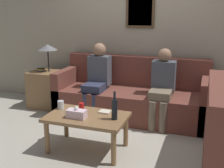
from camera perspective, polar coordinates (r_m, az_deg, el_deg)
ground_plane at (r=4.20m, az=2.07°, el=-8.93°), size 16.00×16.00×0.00m
wall_back at (r=4.83m, az=5.74°, el=10.14°), size 9.00×0.08×2.60m
couch_main at (r=4.57m, az=4.07°, el=-2.60°), size 2.40×0.90×0.95m
coffee_table at (r=3.47m, az=-5.09°, el=-7.40°), size 0.97×0.61×0.45m
side_table_with_lamp at (r=5.15m, az=-13.10°, el=-0.47°), size 0.53×0.53×1.12m
wine_bottle at (r=3.27m, az=0.51°, el=-5.09°), size 0.07×0.07×0.34m
drinking_glass at (r=3.69m, az=-10.36°, el=-4.18°), size 0.08×0.08×0.11m
book_stack at (r=3.52m, az=-1.46°, el=-5.65°), size 0.14×0.13×0.02m
soda_can at (r=3.53m, az=-6.19°, el=-4.78°), size 0.07×0.07×0.12m
tissue_box at (r=3.36m, az=-7.22°, el=-5.99°), size 0.23×0.12×0.14m
person_left at (r=4.50m, az=-3.03°, el=1.46°), size 0.34×0.58×1.18m
person_right at (r=4.20m, az=10.17°, el=-0.07°), size 0.34×0.57×1.15m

